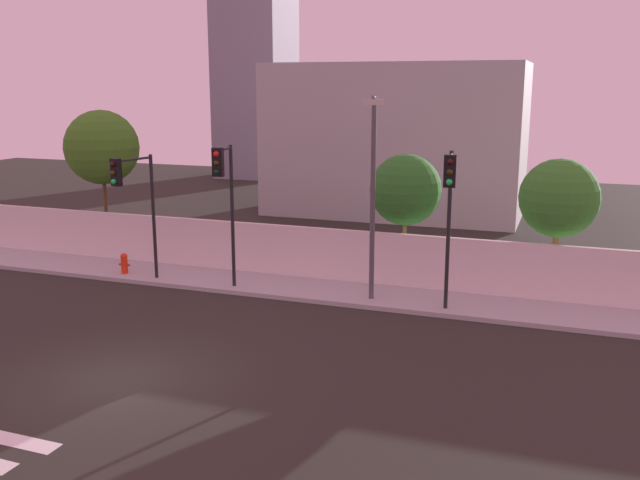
% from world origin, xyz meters
% --- Properties ---
extents(ground_plane, '(80.00, 80.00, 0.00)m').
position_xyz_m(ground_plane, '(0.00, 0.00, 0.00)').
color(ground_plane, '#282721').
extents(sidewalk, '(36.00, 2.40, 0.15)m').
position_xyz_m(sidewalk, '(0.00, 8.20, 0.07)').
color(sidewalk, '#A8A8A8').
rests_on(sidewalk, ground).
extents(perimeter_wall, '(36.00, 0.18, 1.80)m').
position_xyz_m(perimeter_wall, '(0.00, 9.49, 1.05)').
color(perimeter_wall, silver).
rests_on(perimeter_wall, sidewalk).
extents(traffic_light_left, '(0.56, 1.81, 4.36)m').
position_xyz_m(traffic_light_left, '(-3.91, 6.69, 3.37)').
color(traffic_light_left, black).
rests_on(traffic_light_left, sidewalk).
extents(traffic_light_center, '(0.42, 1.53, 4.82)m').
position_xyz_m(traffic_light_center, '(6.63, 6.87, 3.66)').
color(traffic_light_center, black).
rests_on(traffic_light_center, sidewalk).
extents(traffic_light_right, '(0.38, 1.42, 4.78)m').
position_xyz_m(traffic_light_right, '(-0.59, 6.92, 3.64)').
color(traffic_light_right, black).
rests_on(traffic_light_right, sidewalk).
extents(street_lamp_curbside, '(0.91, 2.21, 6.38)m').
position_xyz_m(street_lamp_curbside, '(4.20, 7.44, 3.99)').
color(street_lamp_curbside, '#4C4C51').
rests_on(street_lamp_curbside, sidewalk).
extents(fire_hydrant, '(0.44, 0.26, 0.75)m').
position_xyz_m(fire_hydrant, '(-5.14, 7.65, 0.55)').
color(fire_hydrant, red).
rests_on(fire_hydrant, sidewalk).
extents(roadside_tree_leftmost, '(2.99, 2.99, 5.87)m').
position_xyz_m(roadside_tree_leftmost, '(-8.08, 10.69, 4.36)').
color(roadside_tree_leftmost, brown).
rests_on(roadside_tree_leftmost, ground).
extents(roadside_tree_midleft, '(2.49, 2.49, 4.52)m').
position_xyz_m(roadside_tree_midleft, '(4.48, 10.69, 3.26)').
color(roadside_tree_midleft, brown).
rests_on(roadside_tree_midleft, ground).
extents(roadside_tree_midright, '(2.57, 2.57, 4.54)m').
position_xyz_m(roadside_tree_midright, '(9.56, 10.69, 3.24)').
color(roadside_tree_midright, brown).
rests_on(roadside_tree_midright, ground).
extents(low_building_distant, '(13.29, 6.00, 7.93)m').
position_xyz_m(low_building_distant, '(0.93, 23.49, 3.96)').
color(low_building_distant, '#ABABAB').
rests_on(low_building_distant, ground).
extents(tower_on_skyline, '(5.02, 5.00, 23.41)m').
position_xyz_m(tower_on_skyline, '(-12.71, 35.49, 11.70)').
color(tower_on_skyline, gray).
rests_on(tower_on_skyline, ground).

